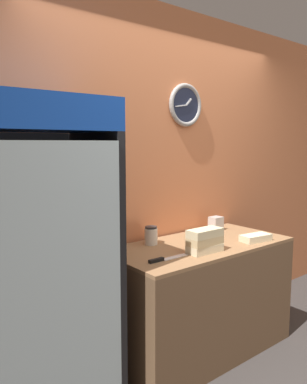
{
  "coord_description": "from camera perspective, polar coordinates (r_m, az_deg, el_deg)",
  "views": [
    {
      "loc": [
        -2.02,
        -1.06,
        1.63
      ],
      "look_at": [
        -0.42,
        0.95,
        1.29
      ],
      "focal_mm": 35.0,
      "sensor_mm": 36.0,
      "label": 1
    }
  ],
  "objects": [
    {
      "name": "prep_counter",
      "position": [
        3.06,
        7.02,
        -15.57
      ],
      "size": [
        1.45,
        0.7,
        0.86
      ],
      "color": "brown",
      "rests_on": "ground_plane"
    },
    {
      "name": "sandwich_flat_left",
      "position": [
        3.06,
        15.3,
        -6.74
      ],
      "size": [
        0.26,
        0.15,
        0.05
      ],
      "color": "beige",
      "rests_on": "prep_counter"
    },
    {
      "name": "sandwich_stack_middle",
      "position": [
        2.67,
        7.83,
        -7.35
      ],
      "size": [
        0.26,
        0.12,
        0.06
      ],
      "color": "tan",
      "rests_on": "sandwich_stack_bottom"
    },
    {
      "name": "napkin_dispenser",
      "position": [
        3.35,
        9.49,
        -4.76
      ],
      "size": [
        0.11,
        0.09,
        0.12
      ],
      "color": "#B7B2AD",
      "rests_on": "prep_counter"
    },
    {
      "name": "chefs_knife",
      "position": [
        2.49,
        1.48,
        -10.19
      ],
      "size": [
        0.32,
        0.04,
        0.02
      ],
      "color": "silver",
      "rests_on": "prep_counter"
    },
    {
      "name": "sandwich_stack_bottom",
      "position": [
        2.68,
        7.81,
        -8.51
      ],
      "size": [
        0.27,
        0.13,
        0.06
      ],
      "color": "beige",
      "rests_on": "prep_counter"
    },
    {
      "name": "wall_back",
      "position": [
        3.12,
        2.09,
        2.48
      ],
      "size": [
        5.2,
        0.09,
        2.7
      ],
      "color": "#D17547",
      "rests_on": "ground_plane"
    },
    {
      "name": "condiment_jar",
      "position": [
        2.85,
        -0.39,
        -6.64
      ],
      "size": [
        0.1,
        0.1,
        0.14
      ],
      "color": "silver",
      "rests_on": "prep_counter"
    },
    {
      "name": "sandwich_stack_top",
      "position": [
        2.65,
        7.85,
        -6.18
      ],
      "size": [
        0.26,
        0.12,
        0.06
      ],
      "color": "beige",
      "rests_on": "sandwich_stack_middle"
    },
    {
      "name": "beverage_cooler",
      "position": [
        2.26,
        -17.57,
        -8.28
      ],
      "size": [
        0.78,
        0.63,
        1.87
      ],
      "color": "black",
      "rests_on": "ground_plane"
    }
  ]
}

